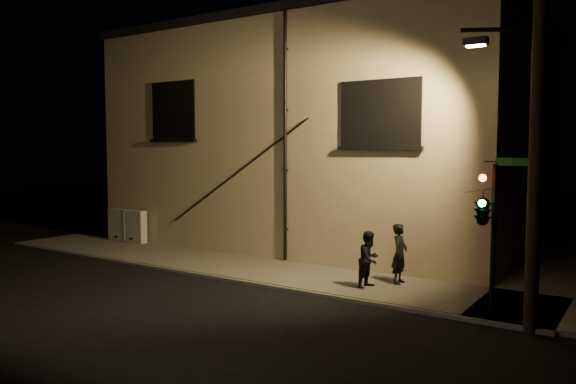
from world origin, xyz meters
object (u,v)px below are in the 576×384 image
Objects in this scene: pedestrian_b at (369,259)px; traffic_signal at (484,209)px; streetlamp_pole at (531,157)px; utility_cabinet at (127,226)px; pedestrian_a at (400,254)px.

traffic_signal is (3.19, -0.70, 1.65)m from pedestrian_b.
streetlamp_pole reaches higher than pedestrian_b.
utility_cabinet is 1.28× the size of pedestrian_b.
traffic_signal is at bearing -122.90° from pedestrian_a.
pedestrian_b is (-0.52, -0.88, -0.07)m from pedestrian_a.
pedestrian_a is 0.47× the size of traffic_signal.
streetlamp_pole is at bearing -120.68° from pedestrian_a.
utility_cabinet is at bearing 89.81° from pedestrian_b.
traffic_signal is 0.51× the size of streetlamp_pole.
streetlamp_pole is (3.74, -2.02, 2.79)m from pedestrian_a.
pedestrian_b is at bearing 147.33° from pedestrian_a.
streetlamp_pole reaches higher than traffic_signal.
utility_cabinet is 0.28× the size of streetlamp_pole.
utility_cabinet is at bearing 84.69° from pedestrian_a.
streetlamp_pole is (4.26, -1.14, 2.86)m from pedestrian_b.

